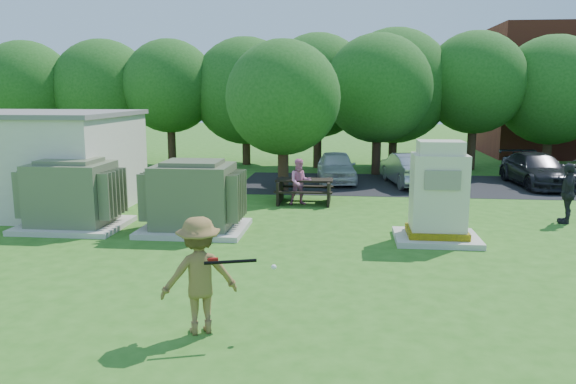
# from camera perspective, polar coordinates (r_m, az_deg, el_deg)

# --- Properties ---
(ground) EXTENTS (120.00, 120.00, 0.00)m
(ground) POSITION_cam_1_polar(r_m,az_deg,el_deg) (11.89, -2.08, -9.61)
(ground) COLOR #2D6619
(ground) RESTS_ON ground
(parking_strip) EXTENTS (20.00, 6.00, 0.01)m
(parking_strip) POSITION_cam_1_polar(r_m,az_deg,el_deg) (25.47, 18.24, 0.60)
(parking_strip) COLOR #232326
(parking_strip) RESTS_ON ground
(transformer_left) EXTENTS (3.00, 2.40, 2.07)m
(transformer_left) POSITION_cam_1_polar(r_m,az_deg,el_deg) (17.82, -21.09, -0.37)
(transformer_left) COLOR beige
(transformer_left) RESTS_ON ground
(transformer_right) EXTENTS (3.00, 2.40, 2.07)m
(transformer_right) POSITION_cam_1_polar(r_m,az_deg,el_deg) (16.47, -9.55, -0.64)
(transformer_right) COLOR beige
(transformer_right) RESTS_ON ground
(generator_cabinet) EXTENTS (2.24, 1.84, 2.73)m
(generator_cabinet) POSITION_cam_1_polar(r_m,az_deg,el_deg) (15.66, 15.01, -0.56)
(generator_cabinet) COLOR beige
(generator_cabinet) RESTS_ON ground
(picnic_table) EXTENTS (2.07, 1.55, 0.88)m
(picnic_table) POSITION_cam_1_polar(r_m,az_deg,el_deg) (20.42, 1.68, 0.40)
(picnic_table) COLOR black
(picnic_table) RESTS_ON ground
(batter) EXTENTS (1.48, 1.20, 1.99)m
(batter) POSITION_cam_1_polar(r_m,az_deg,el_deg) (9.59, -9.01, -8.35)
(batter) COLOR brown
(batter) RESTS_ON ground
(person_at_picnic) EXTENTS (0.94, 0.81, 1.66)m
(person_at_picnic) POSITION_cam_1_polar(r_m,az_deg,el_deg) (20.08, 1.23, 1.04)
(person_at_picnic) COLOR pink
(person_at_picnic) RESTS_ON ground
(person_walking_right) EXTENTS (0.73, 1.18, 1.87)m
(person_walking_right) POSITION_cam_1_polar(r_m,az_deg,el_deg) (19.27, 26.52, -0.12)
(person_walking_right) COLOR #242429
(person_walking_right) RESTS_ON ground
(car_white) EXTENTS (1.98, 4.17, 1.38)m
(car_white) POSITION_cam_1_polar(r_m,az_deg,el_deg) (25.25, 4.92, 2.57)
(car_white) COLOR silver
(car_white) RESTS_ON ground
(car_silver_a) EXTENTS (2.27, 4.52, 1.42)m
(car_silver_a) POSITION_cam_1_polar(r_m,az_deg,el_deg) (24.90, 12.11, 2.33)
(car_silver_a) COLOR #9D9EA2
(car_silver_a) RESTS_ON ground
(car_dark) EXTENTS (2.33, 4.93, 1.39)m
(car_dark) POSITION_cam_1_polar(r_m,az_deg,el_deg) (26.38, 23.92, 2.07)
(car_dark) COLOR black
(car_dark) RESTS_ON ground
(batting_equipment) EXTENTS (1.16, 0.52, 0.25)m
(batting_equipment) POSITION_cam_1_polar(r_m,az_deg,el_deg) (9.26, -5.51, -7.12)
(batting_equipment) COLOR black
(batting_equipment) RESTS_ON ground
(tree_row) EXTENTS (41.30, 13.30, 7.30)m
(tree_row) POSITION_cam_1_polar(r_m,az_deg,el_deg) (29.57, 6.48, 10.39)
(tree_row) COLOR #47301E
(tree_row) RESTS_ON ground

